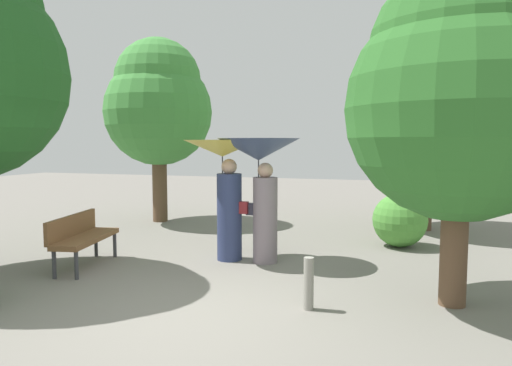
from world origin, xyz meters
TOP-DOWN VIEW (x-y plane):
  - ground_plane at (0.00, 0.00)m, footprint 40.00×40.00m
  - person_left at (-0.39, 2.35)m, footprint 1.30×1.30m
  - person_right at (0.22, 2.37)m, footprint 1.36×1.36m
  - park_bench at (-2.39, 1.20)m, footprint 0.77×1.57m
  - tree_near_right at (2.91, 6.18)m, footprint 3.28×3.28m
  - tree_mid_left at (-3.35, 5.42)m, footprint 2.65×2.65m
  - tree_mid_right at (3.07, 1.09)m, footprint 2.69×2.69m
  - bush_path_right at (2.42, 4.23)m, footprint 1.02×1.02m
  - path_marker_post at (1.42, 0.41)m, footprint 0.12×0.12m

SIDE VIEW (x-z plane):
  - ground_plane at x=0.00m, z-range 0.00..0.00m
  - path_marker_post at x=1.42m, z-range 0.00..0.63m
  - bush_path_right at x=2.42m, z-range 0.00..1.02m
  - park_bench at x=-2.39m, z-range 0.10..0.93m
  - person_left at x=-0.39m, z-range 0.47..2.49m
  - person_right at x=0.22m, z-range 0.54..2.59m
  - tree_mid_right at x=3.07m, z-range 0.54..4.63m
  - tree_mid_left at x=-3.35m, z-range 0.70..5.22m
  - tree_near_right at x=2.91m, z-range 0.63..5.53m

